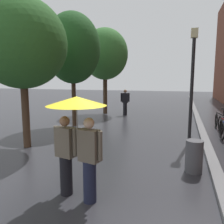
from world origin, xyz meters
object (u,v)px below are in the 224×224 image
object	(u,v)px
street_tree_2	(105,54)
litter_bin	(194,156)
street_tree_0	(22,44)
pedestrian_walking_midground	(125,102)
street_tree_1	(73,48)
couple_under_umbrella	(77,130)
street_lamp_post	(192,78)

from	to	relation	value
street_tree_2	litter_bin	world-z (taller)	street_tree_2
street_tree_0	litter_bin	bearing A→B (deg)	-6.11
street_tree_0	pedestrian_walking_midground	world-z (taller)	street_tree_0
street_tree_1	street_tree_2	xyz separation A→B (m)	(0.15, 4.46, 0.14)
street_tree_0	pedestrian_walking_midground	size ratio (longest dim) A/B	3.02
street_tree_1	couple_under_umbrella	distance (m)	7.69
street_tree_2	pedestrian_walking_midground	distance (m)	3.48
street_tree_2	street_lamp_post	xyz separation A→B (m)	(5.43, -6.07, -1.57)
couple_under_umbrella	street_tree_1	bearing A→B (deg)	117.01
street_tree_1	street_lamp_post	world-z (taller)	street_tree_1
litter_bin	pedestrian_walking_midground	distance (m)	9.42
street_tree_2	pedestrian_walking_midground	bearing A→B (deg)	-13.19
street_tree_2	street_lamp_post	size ratio (longest dim) A/B	1.38
street_tree_0	pedestrian_walking_midground	bearing A→B (deg)	78.42
street_tree_1	couple_under_umbrella	size ratio (longest dim) A/B	2.70
street_tree_0	street_tree_2	distance (m)	8.29
street_tree_2	street_tree_0	bearing A→B (deg)	-90.80
litter_bin	pedestrian_walking_midground	size ratio (longest dim) A/B	0.50
couple_under_umbrella	litter_bin	distance (m)	3.26
litter_bin	street_tree_2	bearing A→B (deg)	121.65
street_tree_0	street_tree_1	xyz separation A→B (m)	(-0.04, 3.82, 0.30)
street_tree_2	couple_under_umbrella	xyz separation A→B (m)	(3.16, -10.95, -2.60)
street_lamp_post	litter_bin	world-z (taller)	street_lamp_post
street_tree_1	street_tree_0	bearing A→B (deg)	-89.41
street_tree_1	pedestrian_walking_midground	bearing A→B (deg)	67.94
litter_bin	street_tree_1	bearing A→B (deg)	141.84
street_lamp_post	pedestrian_walking_midground	world-z (taller)	street_lamp_post
street_tree_1	street_lamp_post	distance (m)	5.98
street_tree_1	pedestrian_walking_midground	distance (m)	5.34
couple_under_umbrella	pedestrian_walking_midground	xyz separation A→B (m)	(-1.65, 10.60, -0.52)
couple_under_umbrella	street_lamp_post	xyz separation A→B (m)	(2.27, 4.88, 1.02)
litter_bin	street_tree_0	bearing A→B (deg)	173.89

